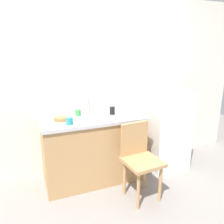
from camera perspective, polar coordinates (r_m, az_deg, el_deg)
ground_plane at (r=2.81m, az=2.21°, el=-22.17°), size 8.00×8.00×0.00m
back_wall at (r=3.19m, az=-4.85°, el=6.44°), size 4.80×0.10×2.42m
cabinet_base at (r=3.07m, az=-4.75°, el=-9.41°), size 1.29×0.60×0.84m
countertop at (r=2.91m, az=-4.94°, el=-1.57°), size 1.33×0.64×0.04m
faucet at (r=3.10m, az=-6.38°, el=2.70°), size 0.02×0.02×0.30m
refrigerator at (r=3.47m, az=13.08°, el=-4.05°), size 0.55×0.60×1.14m
chair at (r=2.71m, az=7.00°, el=-11.27°), size 0.44×0.44×0.89m
dish_tray at (r=2.81m, az=-3.98°, el=-1.25°), size 0.28×0.20×0.05m
terracotta_bowl at (r=2.81m, az=-12.76°, el=-1.68°), size 0.17×0.17×0.04m
cup_black at (r=2.99m, az=0.05°, el=0.37°), size 0.07×0.07×0.10m
cup_green at (r=2.96m, az=-8.54°, el=-0.18°), size 0.07×0.07×0.08m
cup_white at (r=3.03m, az=-3.91°, el=0.23°), size 0.06×0.06×0.07m
cup_teal at (r=2.65m, az=-10.65°, el=-2.23°), size 0.08×0.08×0.08m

